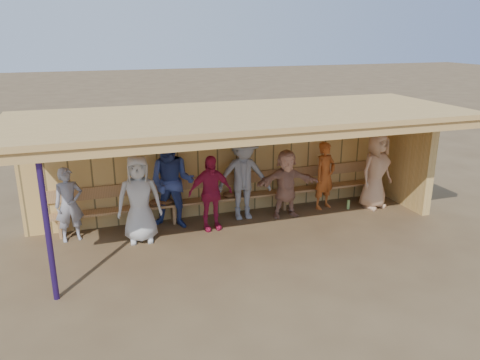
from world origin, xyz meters
name	(u,v)px	position (x,y,z in m)	size (l,w,h in m)	color
ground	(245,233)	(0.00, 0.00, 0.00)	(90.00, 90.00, 0.00)	brown
player_a	(69,205)	(-3.37, 0.81, 0.75)	(0.54, 0.36, 1.49)	gray
player_b	(139,199)	(-2.07, 0.35, 0.87)	(0.85, 0.55, 1.74)	silver
player_c	(172,183)	(-1.33, 0.81, 0.99)	(0.96, 0.75, 1.98)	#33458E
player_d	(210,193)	(-0.61, 0.47, 0.79)	(0.93, 0.39, 1.59)	#B51C44
player_e	(243,177)	(0.23, 0.81, 0.96)	(1.24, 0.71, 1.91)	gray
player_f	(286,184)	(1.17, 0.63, 0.77)	(1.42, 0.45, 1.53)	tan
player_g	(325,176)	(2.23, 0.81, 0.79)	(0.58, 0.38, 1.58)	#AF4E1C
player_h	(376,171)	(3.37, 0.49, 0.89)	(0.87, 0.57, 1.78)	tan
dugout_structure	(252,145)	(0.39, 0.69, 1.69)	(8.80, 3.20, 2.50)	tan
bench	(229,192)	(0.00, 1.12, 0.53)	(7.60, 0.34, 0.93)	#B6824E
dugout_equipment	(219,197)	(-0.27, 0.99, 0.49)	(5.52, 0.62, 0.80)	orange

